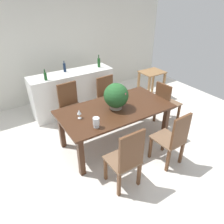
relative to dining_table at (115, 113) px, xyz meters
The scene contains 18 objects.
ground_plane 0.66m from the dining_table, 90.00° to the right, with size 7.04×7.04×0.00m, color silver.
back_wall 2.68m from the dining_table, 90.00° to the left, with size 6.40×0.10×2.60m, color silver.
dining_table is the anchor object (origin of this frame).
chair_far_right 1.11m from the dining_table, 65.75° to the left, with size 0.52×0.49×0.93m.
chair_foot_end 1.29m from the dining_table, ahead, with size 0.51×0.45×0.98m.
chair_far_left 1.11m from the dining_table, 114.97° to the left, with size 0.50×0.48×0.98m.
chair_near_right 1.12m from the dining_table, 65.32° to the right, with size 0.43×0.50×1.01m.
chair_near_left 1.11m from the dining_table, 114.42° to the right, with size 0.45×0.44×1.05m.
flower_centerpiece 0.35m from the dining_table, ahead, with size 0.45×0.44×0.47m.
crystal_vase_left 0.59m from the dining_table, 43.07° to the left, with size 0.11×0.11×0.19m.
crystal_vase_center_near 0.41m from the dining_table, 51.55° to the left, with size 0.12×0.12×0.16m.
crystal_vase_right 0.71m from the dining_table, 148.60° to the right, with size 0.11×0.11×0.17m.
wine_glass 0.73m from the dining_table, behind, with size 0.07×0.07×0.16m.
kitchen_counter 1.62m from the dining_table, 95.70° to the left, with size 1.94×0.55×0.99m, color silver.
wine_bottle_dark 1.76m from the dining_table, 70.25° to the left, with size 0.07×0.07×0.30m.
wine_bottle_amber 1.70m from the dining_table, 118.41° to the left, with size 0.06×0.06×0.23m.
wine_bottle_clear 1.80m from the dining_table, 98.39° to the left, with size 0.06×0.06×0.25m.
side_table 2.26m from the dining_table, 30.93° to the left, with size 0.61×0.50×0.75m.
Camera 1 is at (-1.84, -2.78, 2.62)m, focal length 33.73 mm.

